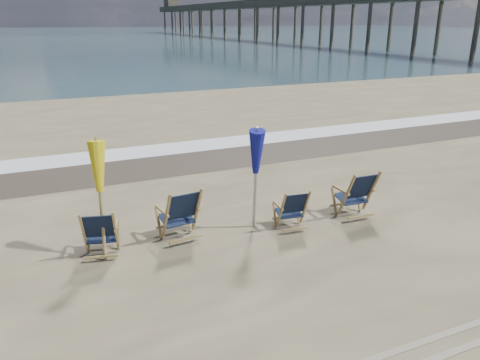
{
  "coord_description": "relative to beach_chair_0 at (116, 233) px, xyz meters",
  "views": [
    {
      "loc": [
        -3.56,
        -5.8,
        3.93
      ],
      "look_at": [
        0.0,
        2.2,
        0.9
      ],
      "focal_mm": 35.0,
      "sensor_mm": 36.0,
      "label": 1
    }
  ],
  "objects": [
    {
      "name": "beach_chair_3",
      "position": [
        5.13,
        -0.35,
        0.07
      ],
      "size": [
        0.72,
        0.8,
        1.07
      ],
      "primitive_type": null,
      "rotation": [
        0.0,
        0.0,
        3.1
      ],
      "color": "black",
      "rests_on": "ground"
    },
    {
      "name": "umbrella_blue",
      "position": [
        2.64,
        0.02,
        1.08
      ],
      "size": [
        0.3,
        0.3,
        2.07
      ],
      "color": "#A5A5AD",
      "rests_on": "ground"
    },
    {
      "name": "beach_chair_2",
      "position": [
        3.56,
        -0.33,
        -0.03
      ],
      "size": [
        0.64,
        0.7,
        0.88
      ],
      "primitive_type": null,
      "rotation": [
        0.0,
        0.0,
        3.02
      ],
      "color": "black",
      "rests_on": "ground"
    },
    {
      "name": "beach_chair_0",
      "position": [
        0.0,
        0.0,
        0.0
      ],
      "size": [
        0.75,
        0.8,
        0.94
      ],
      "primitive_type": null,
      "rotation": [
        0.0,
        0.0,
        2.89
      ],
      "color": "black",
      "rests_on": "ground"
    },
    {
      "name": "ocean",
      "position": [
        2.56,
        126.33,
        -0.47
      ],
      "size": [
        400.0,
        400.0,
        0.0
      ],
      "primitive_type": "plane",
      "color": "#345157",
      "rests_on": "ground"
    },
    {
      "name": "umbrella_yellow",
      "position": [
        -0.18,
        0.1,
        1.05
      ],
      "size": [
        0.3,
        0.3,
        2.04
      ],
      "color": "#9F8047",
      "rests_on": "ground"
    },
    {
      "name": "wet_sand_strip",
      "position": [
        2.56,
        5.13,
        -0.47
      ],
      "size": [
        200.0,
        2.6,
        0.0
      ],
      "primitive_type": "cube",
      "color": "#42362A",
      "rests_on": "ground"
    },
    {
      "name": "beach_chair_1",
      "position": [
        1.52,
        0.15,
        0.07
      ],
      "size": [
        0.77,
        0.85,
        1.08
      ],
      "primitive_type": null,
      "rotation": [
        0.0,
        0.0,
        3.25
      ],
      "color": "black",
      "rests_on": "ground"
    },
    {
      "name": "surf_foam",
      "position": [
        2.56,
        6.63,
        -0.46
      ],
      "size": [
        200.0,
        1.4,
        0.01
      ],
      "primitive_type": "cube",
      "color": "silver",
      "rests_on": "ground"
    },
    {
      "name": "fishing_pier",
      "position": [
        40.56,
        72.33,
        4.18
      ],
      "size": [
        4.4,
        140.0,
        9.3
      ],
      "primitive_type": null,
      "color": "#50473A",
      "rests_on": "ground"
    }
  ]
}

